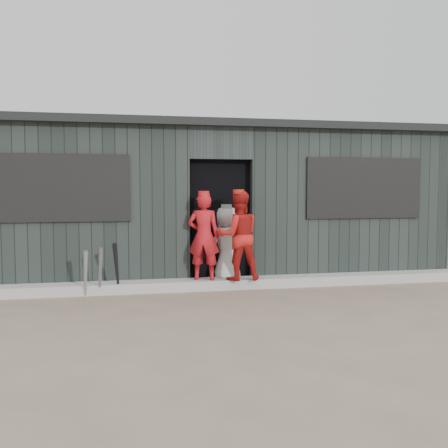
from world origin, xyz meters
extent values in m
plane|color=#72604E|center=(0.00, 0.00, 0.00)|extent=(80.00, 80.00, 0.00)
cube|color=#9E9E99|center=(0.00, 1.82, 0.07)|extent=(8.00, 0.36, 0.15)
cone|color=#95959D|center=(-2.04, 1.56, 0.34)|extent=(0.11, 0.26, 0.68)
cone|color=slate|center=(-1.84, 1.59, 0.36)|extent=(0.12, 0.26, 0.72)
cone|color=black|center=(-1.61, 1.63, 0.39)|extent=(0.12, 0.35, 0.77)
imported|color=#B2151B|center=(-0.31, 1.81, 0.82)|extent=(0.56, 0.45, 1.33)
imported|color=#B51A16|center=(0.20, 1.69, 0.83)|extent=(0.66, 0.52, 1.35)
imported|color=silver|center=(0.10, 2.13, 0.63)|extent=(0.74, 0.64, 1.27)
cube|color=black|center=(0.00, 3.50, 1.20)|extent=(7.60, 2.70, 2.20)
cube|color=#252C29|center=(-2.25, 2.10, 1.25)|extent=(3.50, 0.20, 2.50)
cube|color=#272E2B|center=(2.25, 2.10, 1.25)|extent=(3.50, 0.20, 2.50)
cube|color=#2B3432|center=(0.00, 2.10, 2.25)|extent=(1.00, 0.20, 0.50)
cube|color=#29312E|center=(3.90, 3.50, 1.25)|extent=(0.20, 3.00, 2.50)
cube|color=#272E2C|center=(0.00, 4.90, 1.25)|extent=(8.00, 0.20, 2.50)
cube|color=black|center=(0.00, 3.50, 2.56)|extent=(8.30, 3.30, 0.12)
cube|color=black|center=(-2.40, 1.98, 1.55)|extent=(2.00, 0.04, 1.00)
cube|color=black|center=(2.40, 1.98, 1.55)|extent=(2.00, 0.04, 1.00)
cube|color=black|center=(-0.16, 2.50, 1.35)|extent=(0.19, 0.19, 0.89)
cube|color=black|center=(0.10, 2.48, 1.30)|extent=(0.21, 0.17, 0.83)
camera|label=1|loc=(-1.49, -5.65, 1.53)|focal=40.00mm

